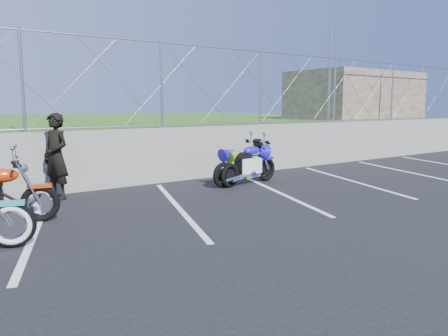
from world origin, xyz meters
TOP-DOWN VIEW (x-y plane):
  - ground at (0.00, 0.00)m, footprint 90.00×90.00m
  - retaining_wall at (0.00, 3.50)m, footprint 30.00×0.22m
  - grass_field at (0.00, 13.50)m, footprint 30.00×20.00m
  - stone_building at (10.50, 5.50)m, footprint 5.00×3.00m
  - chain_link_fence at (0.00, 3.50)m, footprint 28.00×0.03m
  - sign_pole at (7.20, 3.90)m, footprint 0.08×0.08m
  - parking_lines at (1.20, 1.00)m, footprint 18.29×4.31m
  - sportbike_green at (2.53, 2.12)m, footprint 1.83×0.65m
  - sportbike_blue at (2.44, 2.11)m, footprint 1.94×0.69m
  - person_standing at (-1.58, 2.95)m, footprint 0.60×0.72m

SIDE VIEW (x-z plane):
  - ground at x=0.00m, z-range 0.00..0.00m
  - parking_lines at x=1.20m, z-range 0.00..0.01m
  - sportbike_green at x=2.53m, z-range -0.07..0.89m
  - sportbike_blue at x=2.44m, z-range -0.07..0.94m
  - retaining_wall at x=0.00m, z-range 0.00..1.30m
  - grass_field at x=0.00m, z-range 0.00..1.30m
  - person_standing at x=-1.58m, z-range 0.00..1.68m
  - stone_building at x=10.50m, z-range 1.30..3.10m
  - chain_link_fence at x=0.00m, z-range 1.30..3.30m
  - sign_pole at x=7.20m, z-range 1.30..4.30m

